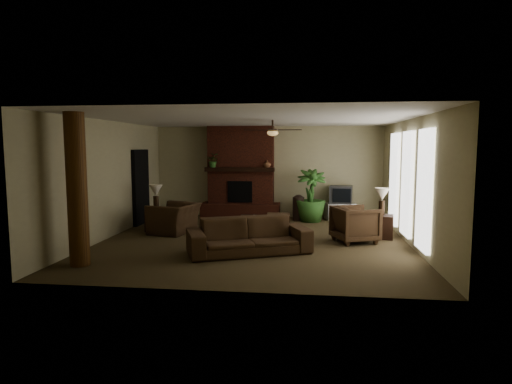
# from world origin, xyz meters

# --- Properties ---
(room_shell) EXTENTS (7.00, 7.00, 7.00)m
(room_shell) POSITION_xyz_m (0.00, 0.00, 1.40)
(room_shell) COLOR #4B3E25
(room_shell) RESTS_ON ground
(fireplace) EXTENTS (2.40, 0.70, 2.80)m
(fireplace) POSITION_xyz_m (-0.80, 3.22, 1.16)
(fireplace) COLOR #552316
(fireplace) RESTS_ON ground
(windows) EXTENTS (0.08, 3.65, 2.35)m
(windows) POSITION_xyz_m (3.45, 0.20, 1.35)
(windows) COLOR white
(windows) RESTS_ON ground
(log_column) EXTENTS (0.36, 0.36, 2.80)m
(log_column) POSITION_xyz_m (-2.95, -2.40, 1.40)
(log_column) COLOR #583516
(log_column) RESTS_ON ground
(doorway) EXTENTS (0.10, 1.00, 2.10)m
(doorway) POSITION_xyz_m (-3.44, 1.80, 1.05)
(doorway) COLOR black
(doorway) RESTS_ON ground
(ceiling_fan) EXTENTS (1.35, 1.35, 0.37)m
(ceiling_fan) POSITION_xyz_m (0.40, 0.30, 2.53)
(ceiling_fan) COLOR black
(ceiling_fan) RESTS_ON ceiling
(sofa) EXTENTS (2.56, 1.60, 0.97)m
(sofa) POSITION_xyz_m (0.04, -1.16, 0.48)
(sofa) COLOR #402C1B
(sofa) RESTS_ON ground
(armchair_left) EXTENTS (1.00, 1.29, 1.00)m
(armchair_left) POSITION_xyz_m (-2.12, 0.68, 0.50)
(armchair_left) COLOR #402C1B
(armchair_left) RESTS_ON ground
(armchair_right) EXTENTS (1.10, 1.13, 0.92)m
(armchair_right) POSITION_xyz_m (2.32, 0.14, 0.46)
(armchair_right) COLOR #402C1B
(armchair_right) RESTS_ON ground
(coffee_table) EXTENTS (1.20, 0.70, 0.43)m
(coffee_table) POSITION_xyz_m (0.13, 0.78, 0.37)
(coffee_table) COLOR black
(coffee_table) RESTS_ON ground
(ottoman) EXTENTS (0.64, 0.64, 0.40)m
(ottoman) POSITION_xyz_m (0.48, 1.48, 0.20)
(ottoman) COLOR #402C1B
(ottoman) RESTS_ON ground
(tv_stand) EXTENTS (0.93, 0.64, 0.50)m
(tv_stand) POSITION_xyz_m (2.22, 3.15, 0.25)
(tv_stand) COLOR silver
(tv_stand) RESTS_ON ground
(tv) EXTENTS (0.72, 0.61, 0.52)m
(tv) POSITION_xyz_m (2.23, 3.14, 0.76)
(tv) COLOR #363638
(tv) RESTS_ON tv_stand
(floor_vase) EXTENTS (0.34, 0.34, 0.77)m
(floor_vase) POSITION_xyz_m (0.98, 2.87, 0.43)
(floor_vase) COLOR #2E1F19
(floor_vase) RESTS_ON ground
(floor_plant) EXTENTS (1.05, 1.63, 0.86)m
(floor_plant) POSITION_xyz_m (1.33, 2.74, 0.43)
(floor_plant) COLOR #326126
(floor_plant) RESTS_ON ground
(side_table_left) EXTENTS (0.55, 0.55, 0.55)m
(side_table_left) POSITION_xyz_m (-2.68, 0.91, 0.28)
(side_table_left) COLOR black
(side_table_left) RESTS_ON ground
(lamp_left) EXTENTS (0.40, 0.40, 0.65)m
(lamp_left) POSITION_xyz_m (-2.70, 0.97, 1.00)
(lamp_left) COLOR black
(lamp_left) RESTS_ON side_table_left
(side_table_right) EXTENTS (0.58, 0.58, 0.55)m
(side_table_right) POSITION_xyz_m (3.01, 0.66, 0.28)
(side_table_right) COLOR black
(side_table_right) RESTS_ON ground
(lamp_right) EXTENTS (0.43, 0.43, 0.65)m
(lamp_right) POSITION_xyz_m (3.00, 0.71, 1.00)
(lamp_right) COLOR black
(lamp_right) RESTS_ON side_table_right
(mantel_plant) EXTENTS (0.40, 0.44, 0.33)m
(mantel_plant) POSITION_xyz_m (-1.59, 2.91, 1.72)
(mantel_plant) COLOR #326126
(mantel_plant) RESTS_ON fireplace
(mantel_vase) EXTENTS (0.27, 0.28, 0.22)m
(mantel_vase) POSITION_xyz_m (0.03, 2.96, 1.67)
(mantel_vase) COLOR brown
(mantel_vase) RESTS_ON fireplace
(book_a) EXTENTS (0.22, 0.04, 0.29)m
(book_a) POSITION_xyz_m (-0.13, 0.79, 0.57)
(book_a) COLOR #999999
(book_a) RESTS_ON coffee_table
(book_b) EXTENTS (0.21, 0.07, 0.29)m
(book_b) POSITION_xyz_m (0.33, 0.66, 0.58)
(book_b) COLOR #999999
(book_b) RESTS_ON coffee_table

